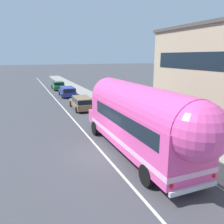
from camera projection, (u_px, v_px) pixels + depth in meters
ground_plane at (104, 154)px, 13.35m from camera, size 300.00×300.00×0.00m
lane_markings at (80, 109)px, 24.74m from camera, size 3.69×80.00×0.01m
sidewalk_slab at (115, 110)px, 24.12m from camera, size 2.71×90.00×0.15m
painted_bus at (141, 118)px, 12.43m from camera, size 2.63×11.83×4.12m
car_lead at (82, 102)px, 24.48m from camera, size 2.02×4.68×1.37m
car_second at (67, 91)px, 32.19m from camera, size 2.08×4.35×1.37m
car_third at (58, 85)px, 39.06m from camera, size 1.92×4.57×1.37m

